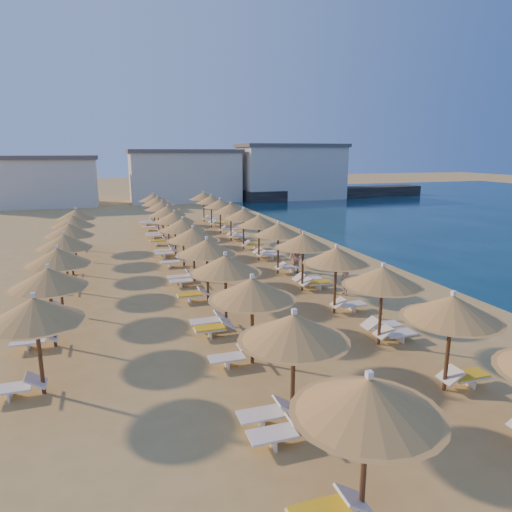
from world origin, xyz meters
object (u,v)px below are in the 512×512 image
object	(u,v)px
parasol_row_east	(268,226)
beachgoer_b	(295,258)
parasol_row_west	(188,230)
jetty	(336,193)
beachgoer_a	(345,279)
beachgoer_c	(302,242)

from	to	relation	value
parasol_row_east	beachgoer_b	size ratio (longest dim) A/B	23.68
parasol_row_east	parasol_row_west	distance (m)	4.96
parasol_row_east	beachgoer_b	xyz separation A→B (m)	(1.09, -1.79, -1.70)
jetty	parasol_row_east	distance (m)	44.77
beachgoer_b	jetty	bearing A→B (deg)	129.29
jetty	beachgoer_a	xyz separation A→B (m)	(-22.73, -44.08, 0.09)
jetty	beachgoer_b	xyz separation A→B (m)	(-23.39, -39.23, 0.13)
beachgoer_c	parasol_row_west	bearing A→B (deg)	-116.24
parasol_row_east	beachgoer_a	xyz separation A→B (m)	(1.75, -6.64, -1.74)
parasol_row_west	parasol_row_east	bearing A→B (deg)	0.00
jetty	parasol_row_east	size ratio (longest dim) A/B	0.72
jetty	parasol_row_east	bearing A→B (deg)	-128.40
parasol_row_west	beachgoer_c	xyz separation A→B (m)	(8.37, 2.54, -1.70)
parasol_row_east	parasol_row_west	bearing A→B (deg)	180.00
beachgoer_c	beachgoer_a	bearing A→B (deg)	-53.37
parasol_row_west	beachgoer_a	bearing A→B (deg)	-44.68
beachgoer_b	beachgoer_c	size ratio (longest dim) A/B	1.00
parasol_row_west	jetty	bearing A→B (deg)	51.83
beachgoer_c	beachgoer_a	world-z (taller)	beachgoer_c
jetty	beachgoer_a	world-z (taller)	beachgoer_a
beachgoer_c	beachgoer_a	distance (m)	9.33
beachgoer_c	beachgoer_a	size ratio (longest dim) A/B	1.05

